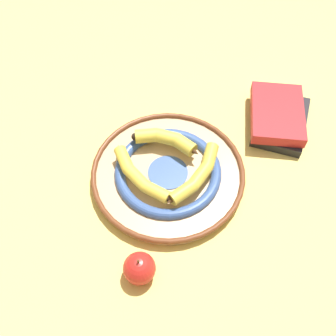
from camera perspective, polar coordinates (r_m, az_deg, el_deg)
name	(u,v)px	position (r m, az deg, el deg)	size (l,w,h in m)	color
ground_plane	(166,164)	(1.00, -0.30, 0.59)	(2.80, 2.80, 0.00)	#E5CC6B
decorative_bowl	(168,173)	(0.96, 0.00, -0.74)	(0.38, 0.38, 0.04)	tan
banana_a	(167,140)	(0.97, -0.14, 4.15)	(0.18, 0.06, 0.04)	yellow
banana_b	(138,175)	(0.92, -4.44, -1.02)	(0.19, 0.12, 0.03)	yellow
banana_c	(197,176)	(0.92, 4.26, -1.12)	(0.08, 0.20, 0.03)	gold
book_stack	(279,117)	(1.10, 15.78, 7.20)	(0.18, 0.22, 0.06)	black
apple	(139,268)	(0.84, -4.17, -14.31)	(0.07, 0.07, 0.08)	red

